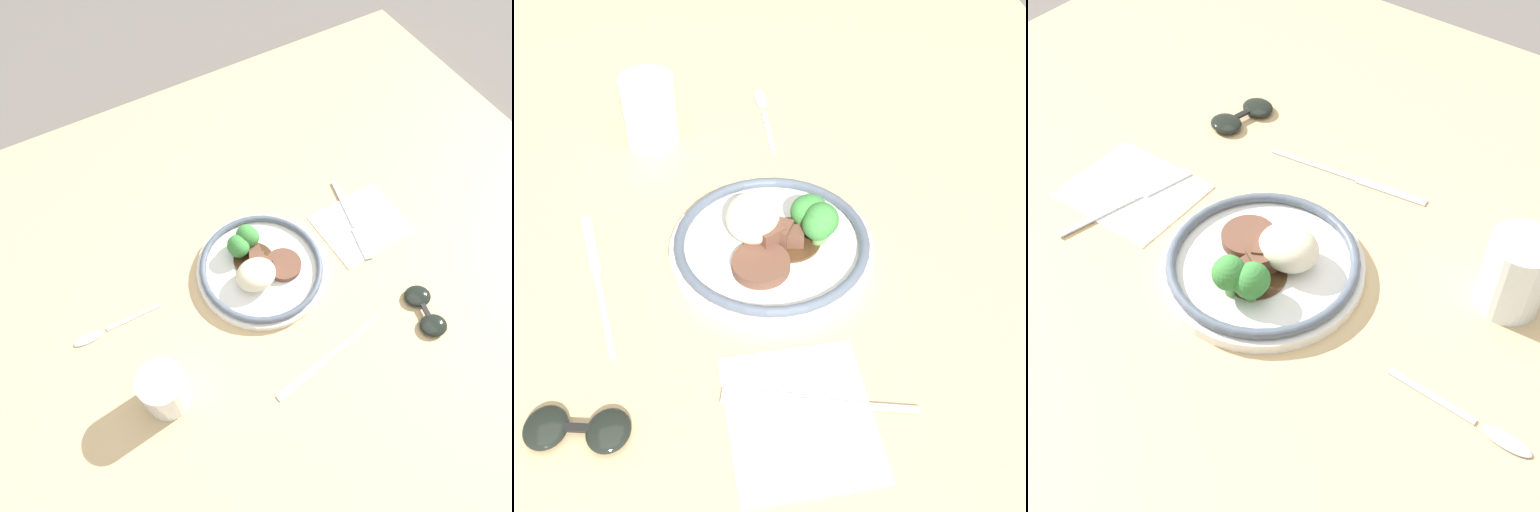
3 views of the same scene
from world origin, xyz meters
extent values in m
plane|color=#5B5651|center=(0.00, 0.00, 0.00)|extent=(8.00, 8.00, 0.00)
cube|color=tan|center=(0.00, 0.00, 0.02)|extent=(1.44, 1.17, 0.05)
cube|color=white|center=(-0.26, -0.04, 0.05)|extent=(0.17, 0.14, 0.00)
cylinder|color=white|center=(-0.04, -0.05, 0.06)|extent=(0.24, 0.24, 0.01)
torus|color=#4C5666|center=(-0.04, -0.05, 0.07)|extent=(0.22, 0.22, 0.01)
ellipsoid|color=beige|center=(-0.02, -0.03, 0.09)|extent=(0.07, 0.06, 0.05)
cylinder|color=brown|center=(-0.08, -0.03, 0.07)|extent=(0.07, 0.07, 0.01)
cylinder|color=#472D19|center=(-0.04, -0.07, 0.07)|extent=(0.07, 0.07, 0.00)
cube|color=brown|center=(-0.04, -0.05, 0.08)|extent=(0.04, 0.04, 0.03)
cube|color=brown|center=(-0.04, -0.06, 0.08)|extent=(0.04, 0.04, 0.03)
cube|color=brown|center=(-0.04, -0.08, 0.07)|extent=(0.03, 0.03, 0.02)
cylinder|color=#669E51|center=(-0.04, -0.11, 0.07)|extent=(0.01, 0.01, 0.02)
sphere|color=#387F38|center=(-0.04, -0.11, 0.10)|extent=(0.04, 0.04, 0.04)
cylinder|color=#669E51|center=(-0.02, -0.09, 0.07)|extent=(0.01, 0.01, 0.01)
sphere|color=#387F38|center=(-0.02, -0.09, 0.09)|extent=(0.04, 0.04, 0.04)
cylinder|color=#669E51|center=(-0.05, -0.10, 0.07)|extent=(0.01, 0.01, 0.02)
sphere|color=#387F38|center=(-0.05, -0.10, 0.09)|extent=(0.04, 0.04, 0.04)
cylinder|color=#669E51|center=(-0.02, -0.10, 0.07)|extent=(0.01, 0.01, 0.01)
sphere|color=#387F38|center=(-0.02, -0.10, 0.09)|extent=(0.04, 0.04, 0.04)
cylinder|color=orange|center=(0.20, 0.08, 0.08)|extent=(0.06, 0.06, 0.07)
cylinder|color=silver|center=(0.20, 0.08, 0.10)|extent=(0.07, 0.07, 0.10)
cube|color=#B7B7BC|center=(-0.26, -0.10, 0.05)|extent=(0.03, 0.12, 0.00)
cube|color=#B7B7BC|center=(-0.24, -0.01, 0.05)|extent=(0.03, 0.07, 0.00)
cube|color=#B7B7BC|center=(-0.10, 0.14, 0.05)|extent=(0.13, 0.03, 0.00)
cube|color=#B7B7BC|center=(0.01, 0.16, 0.05)|extent=(0.10, 0.03, 0.00)
cube|color=#B7B7BC|center=(0.20, -0.08, 0.05)|extent=(0.10, 0.01, 0.00)
ellipsoid|color=#B7B7BC|center=(0.28, -0.08, 0.05)|extent=(0.05, 0.02, 0.01)
ellipsoid|color=black|center=(-0.25, 0.13, 0.06)|extent=(0.06, 0.05, 0.01)
ellipsoid|color=black|center=(-0.24, 0.19, 0.06)|extent=(0.06, 0.05, 0.01)
cube|color=black|center=(-0.25, 0.16, 0.06)|extent=(0.01, 0.03, 0.00)
camera|label=1|loc=(0.19, 0.33, 0.85)|focal=35.00mm
camera|label=2|loc=(-0.62, 0.04, 0.64)|focal=50.00mm
camera|label=3|loc=(0.32, -0.48, 0.67)|focal=50.00mm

